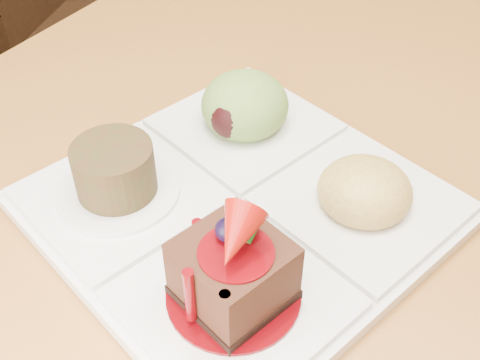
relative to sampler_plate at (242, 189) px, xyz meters
The scene contains 1 object.
sampler_plate is the anchor object (origin of this frame).
Camera 1 is at (0.02, -0.74, 1.09)m, focal length 45.00 mm.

